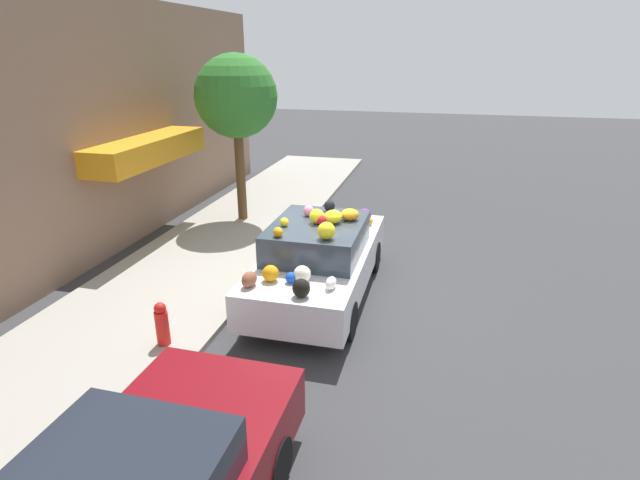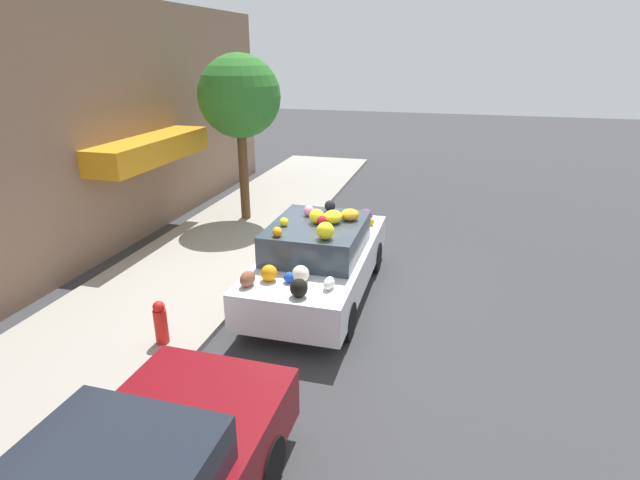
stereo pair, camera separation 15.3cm
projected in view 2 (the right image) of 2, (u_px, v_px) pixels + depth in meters
ground_plane at (312, 294)px, 9.40m from camera, size 60.00×60.00×0.00m
sidewalk_curb at (184, 275)px, 10.04m from camera, size 24.00×3.20×0.10m
building_facade at (72, 139)px, 9.75m from camera, size 18.00×1.20×5.42m
street_tree at (240, 97)px, 12.24m from camera, size 2.03×2.03×4.16m
fire_hydrant at (161, 322)px, 7.53m from camera, size 0.20×0.20×0.70m
art_car at (320, 257)px, 9.05m from camera, size 4.33×1.82×1.76m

